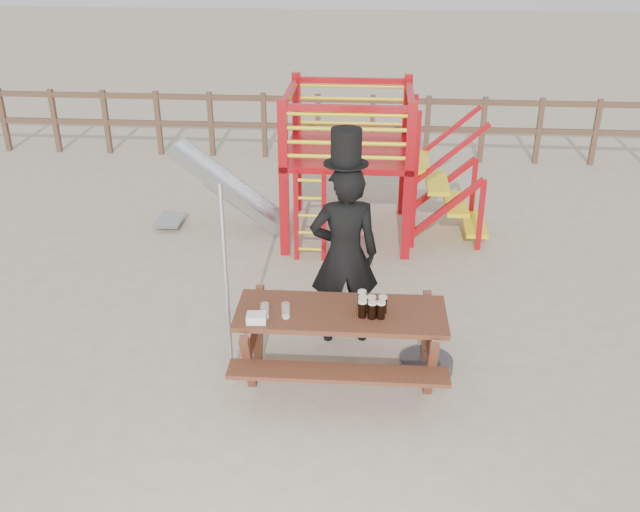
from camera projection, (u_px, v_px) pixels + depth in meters
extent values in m
plane|color=#BFB195|center=(311.00, 377.00, 7.06)|extent=(60.00, 60.00, 0.00)
cube|color=brown|center=(345.00, 100.00, 12.87)|extent=(15.00, 0.06, 0.10)
cube|color=brown|center=(345.00, 127.00, 13.09)|extent=(15.00, 0.06, 0.10)
cube|color=brown|center=(4.00, 120.00, 13.54)|extent=(0.09, 0.09, 1.20)
cube|color=brown|center=(55.00, 121.00, 13.47)|extent=(0.09, 0.09, 1.20)
cube|color=brown|center=(106.00, 122.00, 13.40)|extent=(0.09, 0.09, 1.20)
cube|color=brown|center=(158.00, 123.00, 13.33)|extent=(0.09, 0.09, 1.20)
cube|color=brown|center=(211.00, 124.00, 13.26)|extent=(0.09, 0.09, 1.20)
cube|color=brown|center=(264.00, 125.00, 13.19)|extent=(0.09, 0.09, 1.20)
cube|color=brown|center=(318.00, 127.00, 13.12)|extent=(0.09, 0.09, 1.20)
cube|color=brown|center=(372.00, 128.00, 13.05)|extent=(0.09, 0.09, 1.20)
cube|color=brown|center=(427.00, 129.00, 12.98)|extent=(0.09, 0.09, 1.20)
cube|color=brown|center=(483.00, 130.00, 12.91)|extent=(0.09, 0.09, 1.20)
cube|color=brown|center=(539.00, 131.00, 12.84)|extent=(0.09, 0.09, 1.20)
cube|color=brown|center=(595.00, 132.00, 12.77)|extent=(0.09, 0.09, 1.20)
cube|color=#B10B13|center=(284.00, 180.00, 9.16)|extent=(0.12, 0.12, 2.10)
cube|color=#B10B13|center=(409.00, 183.00, 9.05)|extent=(0.12, 0.12, 2.10)
cube|color=#B10B13|center=(297.00, 144.00, 10.60)|extent=(0.12, 0.12, 2.10)
cube|color=#B10B13|center=(405.00, 146.00, 10.48)|extent=(0.12, 0.12, 2.10)
cube|color=#B10B13|center=(349.00, 152.00, 9.76)|extent=(1.72, 1.72, 0.08)
cube|color=#B10B13|center=(347.00, 108.00, 8.69)|extent=(1.60, 0.08, 0.08)
cube|color=#B10B13|center=(352.00, 81.00, 10.13)|extent=(1.60, 0.08, 0.08)
cube|color=#B10B13|center=(290.00, 92.00, 9.47)|extent=(0.08, 1.60, 0.08)
cube|color=#B10B13|center=(411.00, 94.00, 9.35)|extent=(0.08, 1.60, 0.08)
cylinder|color=yellow|center=(346.00, 157.00, 8.96)|extent=(1.50, 0.05, 0.05)
cylinder|color=yellow|center=(351.00, 123.00, 10.40)|extent=(1.50, 0.05, 0.05)
cylinder|color=yellow|center=(346.00, 143.00, 8.88)|extent=(1.50, 0.05, 0.05)
cylinder|color=yellow|center=(351.00, 111.00, 10.32)|extent=(1.50, 0.05, 0.05)
cylinder|color=yellow|center=(347.00, 129.00, 8.80)|extent=(1.50, 0.05, 0.05)
cylinder|color=yellow|center=(352.00, 99.00, 10.24)|extent=(1.50, 0.05, 0.05)
cylinder|color=yellow|center=(347.00, 115.00, 8.73)|extent=(1.50, 0.05, 0.05)
cylinder|color=yellow|center=(352.00, 86.00, 10.16)|extent=(1.50, 0.05, 0.05)
cube|color=#B10B13|center=(296.00, 217.00, 9.21)|extent=(0.06, 0.06, 1.20)
cube|color=#B10B13|center=(324.00, 218.00, 9.18)|extent=(0.06, 0.06, 1.20)
cylinder|color=yellow|center=(310.00, 249.00, 9.39)|extent=(0.36, 0.04, 0.04)
cylinder|color=yellow|center=(310.00, 233.00, 9.29)|extent=(0.36, 0.04, 0.04)
cylinder|color=yellow|center=(310.00, 215.00, 9.18)|extent=(0.36, 0.04, 0.04)
cylinder|color=yellow|center=(310.00, 198.00, 9.08)|extent=(0.36, 0.04, 0.04)
cylinder|color=yellow|center=(310.00, 180.00, 8.97)|extent=(0.36, 0.04, 0.04)
cube|color=yellow|center=(418.00, 162.00, 9.74)|extent=(0.30, 0.90, 0.06)
cube|color=yellow|center=(437.00, 183.00, 9.85)|extent=(0.30, 0.90, 0.06)
cube|color=yellow|center=(456.00, 204.00, 9.96)|extent=(0.30, 0.90, 0.06)
cube|color=yellow|center=(474.00, 224.00, 10.07)|extent=(0.30, 0.90, 0.06)
cube|color=#B10B13|center=(447.00, 207.00, 9.52)|extent=(0.95, 0.08, 0.86)
cube|color=#B10B13|center=(442.00, 184.00, 10.33)|extent=(0.95, 0.08, 0.86)
cube|color=#ADAFB4|center=(229.00, 188.00, 10.13)|extent=(1.53, 0.55, 1.21)
cube|color=#ADAFB4|center=(225.00, 192.00, 9.87)|extent=(1.58, 0.04, 1.28)
cube|color=#ADAFB4|center=(232.00, 179.00, 10.35)|extent=(1.58, 0.04, 1.28)
cube|color=#ADAFB4|center=(170.00, 220.00, 10.42)|extent=(0.35, 0.55, 0.05)
cube|color=brown|center=(341.00, 313.00, 6.71)|extent=(1.99, 0.76, 0.05)
cube|color=brown|center=(338.00, 373.00, 6.35)|extent=(1.99, 0.30, 0.04)
cube|color=brown|center=(343.00, 312.00, 7.33)|extent=(1.99, 0.30, 0.04)
cube|color=brown|center=(254.00, 345.00, 6.93)|extent=(0.09, 1.19, 0.71)
cube|color=brown|center=(428.00, 351.00, 6.83)|extent=(0.09, 1.19, 0.71)
imported|color=black|center=(344.00, 255.00, 7.30)|extent=(0.78, 0.58, 1.96)
cube|color=#0C8435|center=(343.00, 228.00, 7.34)|extent=(0.08, 0.03, 0.46)
cylinder|color=black|center=(346.00, 163.00, 6.88)|extent=(0.44, 0.44, 0.01)
cylinder|color=black|center=(346.00, 146.00, 6.80)|extent=(0.30, 0.30, 0.34)
cube|color=white|center=(345.00, 129.00, 6.88)|extent=(0.16, 0.03, 0.04)
cylinder|color=#B2B2B7|center=(226.00, 289.00, 6.56)|extent=(0.05, 0.05, 2.05)
cylinder|color=#3D3D43|center=(426.00, 365.00, 7.15)|extent=(0.53, 0.53, 0.12)
cylinder|color=#3D3D43|center=(427.00, 355.00, 7.10)|extent=(0.06, 0.06, 0.10)
cube|color=white|center=(257.00, 318.00, 6.51)|extent=(0.19, 0.15, 0.08)
cylinder|color=black|center=(362.00, 310.00, 6.58)|extent=(0.08, 0.08, 0.15)
cylinder|color=beige|center=(363.00, 302.00, 6.54)|extent=(0.08, 0.08, 0.02)
cylinder|color=black|center=(372.00, 311.00, 6.56)|extent=(0.08, 0.08, 0.15)
cylinder|color=beige|center=(372.00, 303.00, 6.52)|extent=(0.08, 0.08, 0.02)
cylinder|color=black|center=(381.00, 311.00, 6.56)|extent=(0.08, 0.08, 0.15)
cylinder|color=beige|center=(381.00, 303.00, 6.52)|extent=(0.08, 0.08, 0.02)
cylinder|color=black|center=(362.00, 305.00, 6.65)|extent=(0.08, 0.08, 0.15)
cylinder|color=beige|center=(363.00, 297.00, 6.61)|extent=(0.08, 0.08, 0.02)
cylinder|color=black|center=(371.00, 305.00, 6.65)|extent=(0.08, 0.08, 0.15)
cylinder|color=beige|center=(372.00, 297.00, 6.61)|extent=(0.08, 0.08, 0.02)
cylinder|color=black|center=(383.00, 305.00, 6.65)|extent=(0.08, 0.08, 0.15)
cylinder|color=beige|center=(383.00, 297.00, 6.61)|extent=(0.08, 0.08, 0.02)
cylinder|color=black|center=(362.00, 300.00, 6.75)|extent=(0.08, 0.08, 0.15)
cylinder|color=beige|center=(362.00, 292.00, 6.71)|extent=(0.08, 0.08, 0.02)
cylinder|color=silver|center=(286.00, 311.00, 6.56)|extent=(0.08, 0.08, 0.15)
cylinder|color=beige|center=(286.00, 317.00, 6.59)|extent=(0.07, 0.07, 0.02)
cylinder|color=silver|center=(265.00, 311.00, 6.56)|extent=(0.08, 0.08, 0.15)
cylinder|color=beige|center=(265.00, 317.00, 6.59)|extent=(0.07, 0.07, 0.02)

